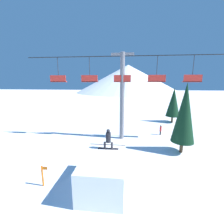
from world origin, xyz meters
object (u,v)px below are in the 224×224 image
Objects in this scene: snow_ramp at (104,172)px; trail_marker at (43,175)px; pine_tree_near at (185,113)px; distant_skier at (161,130)px; snowboarder at (108,139)px.

trail_marker is at bearing -175.11° from snow_ramp.
trail_marker is (-10.23, -5.71, -2.99)m from pine_tree_near.
pine_tree_near is 12.10m from trail_marker.
snow_ramp is 8.82m from pine_tree_near.
trail_marker is at bearing -132.07° from distant_skier.
snowboarder reaches higher than distant_skier.
snow_ramp is 2.08m from snowboarder.
pine_tree_near is (6.43, 5.39, 2.72)m from snow_ramp.
pine_tree_near reaches higher than snow_ramp.
snowboarder is 7.63m from pine_tree_near.
trail_marker is (-3.94, -1.51, -1.97)m from snowboarder.
snowboarder is 1.03× the size of trail_marker.
snow_ramp is 11.40m from distant_skier.
distant_skier is (9.30, 10.30, -0.07)m from trail_marker.
pine_tree_near is 4.72× the size of trail_marker.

